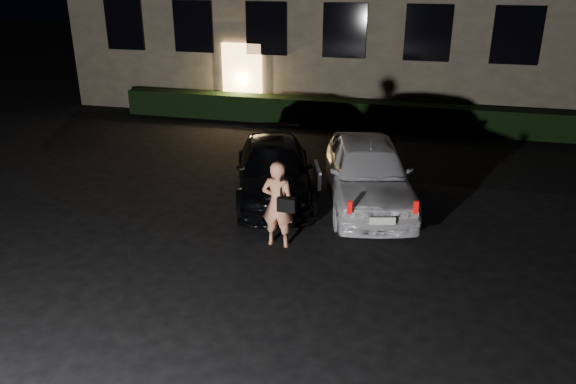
# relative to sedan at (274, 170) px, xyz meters

# --- Properties ---
(ground) EXTENTS (80.00, 80.00, 0.00)m
(ground) POSITION_rel_sedan_xyz_m (0.51, -4.18, -0.61)
(ground) COLOR black
(ground) RESTS_ON ground
(hedge) EXTENTS (15.00, 0.70, 0.85)m
(hedge) POSITION_rel_sedan_xyz_m (0.51, 6.32, -0.18)
(hedge) COLOR black
(hedge) RESTS_ON ground
(sedan) EXTENTS (2.87, 4.50, 1.22)m
(sedan) POSITION_rel_sedan_xyz_m (0.00, 0.00, 0.00)
(sedan) COLOR black
(sedan) RESTS_ON ground
(hatch) EXTENTS (2.73, 4.64, 1.48)m
(hatch) POSITION_rel_sedan_xyz_m (2.15, 0.00, 0.13)
(hatch) COLOR white
(hatch) RESTS_ON ground
(man) EXTENTS (0.70, 0.44, 1.70)m
(man) POSITION_rel_sedan_xyz_m (0.74, -2.42, 0.24)
(man) COLOR #EC8F66
(man) RESTS_ON ground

